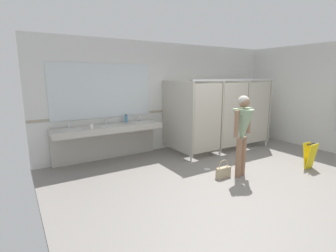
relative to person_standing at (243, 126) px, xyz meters
The scene contains 13 objects.
ground_plane 1.07m from the person_standing, 106.93° to the left, with size 7.17×5.66×0.10m, color gray.
wall_back 2.65m from the person_standing, 90.18° to the left, with size 7.17×0.12×2.85m, color silver.
wall_side_right 3.36m from the person_standing, ahead, with size 0.12×5.66×2.85m, color silver.
wall_back_tile_band 2.55m from the person_standing, 90.19° to the left, with size 7.17×0.01×0.06m, color #9E937F.
vanity_counter 3.05m from the person_standing, 129.70° to the left, with size 2.51×0.59×0.98m.
mirror_panel 3.26m from the person_standing, 127.26° to the left, with size 2.41×0.02×1.26m, color silver.
bathroom_stalls 1.96m from the person_standing, 57.49° to the left, with size 2.78×1.36×1.91m.
person_standing is the anchor object (origin of this frame).
handbag 0.97m from the person_standing, 163.51° to the left, with size 0.32×0.10×0.37m.
soap_dispenser 2.81m from the person_standing, 120.72° to the left, with size 0.07×0.07×0.21m.
paper_cup 3.16m from the person_standing, 138.53° to the left, with size 0.07×0.07×0.10m, color white.
wet_floor_sign 1.81m from the person_standing, 17.72° to the right, with size 0.28×0.19×0.57m.
floor_drain_cover 1.24m from the person_standing, 118.16° to the left, with size 0.14×0.14×0.01m, color #B7BABF.
Camera 1 is at (-3.77, -3.38, 1.98)m, focal length 27.01 mm.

